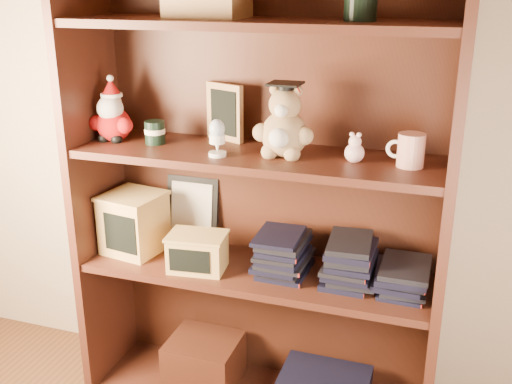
{
  "coord_description": "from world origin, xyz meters",
  "views": [
    {
      "loc": [
        0.72,
        -0.4,
        1.45
      ],
      "look_at": [
        0.15,
        1.3,
        0.82
      ],
      "focal_mm": 42.0,
      "sensor_mm": 36.0,
      "label": 1
    }
  ],
  "objects_px": {
    "grad_teddy_bear": "(284,128)",
    "treats_box": "(134,222)",
    "bookcase": "(260,199)",
    "teacher_mug": "(410,150)"
  },
  "relations": [
    {
      "from": "grad_teddy_bear",
      "to": "treats_box",
      "type": "bearing_deg",
      "value": 179.36
    },
    {
      "from": "bookcase",
      "to": "treats_box",
      "type": "distance_m",
      "value": 0.47
    },
    {
      "from": "grad_teddy_bear",
      "to": "treats_box",
      "type": "distance_m",
      "value": 0.66
    },
    {
      "from": "teacher_mug",
      "to": "bookcase",
      "type": "bearing_deg",
      "value": 173.81
    },
    {
      "from": "teacher_mug",
      "to": "treats_box",
      "type": "distance_m",
      "value": 0.98
    },
    {
      "from": "teacher_mug",
      "to": "treats_box",
      "type": "xyz_separation_m",
      "value": [
        -0.91,
        -0.0,
        -0.34
      ]
    },
    {
      "from": "grad_teddy_bear",
      "to": "treats_box",
      "type": "xyz_separation_m",
      "value": [
        -0.54,
        0.01,
        -0.38
      ]
    },
    {
      "from": "bookcase",
      "to": "treats_box",
      "type": "relative_size",
      "value": 7.25
    },
    {
      "from": "treats_box",
      "to": "bookcase",
      "type": "bearing_deg",
      "value": 6.55
    },
    {
      "from": "bookcase",
      "to": "treats_box",
      "type": "bearing_deg",
      "value": -173.45
    }
  ]
}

